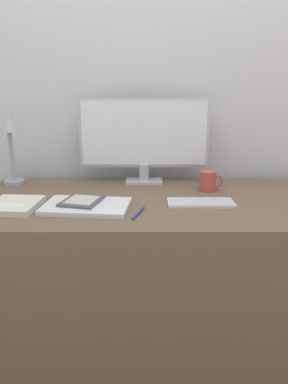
{
  "coord_description": "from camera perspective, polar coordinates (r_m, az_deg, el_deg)",
  "views": [
    {
      "loc": [
        -0.07,
        -1.37,
        1.22
      ],
      "look_at": [
        -0.07,
        0.05,
        0.81
      ],
      "focal_mm": 35.0,
      "sensor_mm": 36.0,
      "label": 1
    }
  ],
  "objects": [
    {
      "name": "desk_lamp",
      "position": [
        1.89,
        -19.86,
        7.79
      ],
      "size": [
        0.1,
        0.1,
        0.33
      ],
      "color": "#999EA8",
      "rests_on": "desk"
    },
    {
      "name": "wall_back",
      "position": [
        1.94,
        2.06,
        15.5
      ],
      "size": [
        3.6,
        0.05,
        2.4
      ],
      "color": "silver",
      "rests_on": "ground_plane"
    },
    {
      "name": "pen",
      "position": [
        1.4,
        -0.97,
        -3.23
      ],
      "size": [
        0.05,
        0.14,
        0.01
      ],
      "color": "navy",
      "rests_on": "desk"
    },
    {
      "name": "desk",
      "position": [
        1.73,
        2.31,
        -13.13
      ],
      "size": [
        1.58,
        0.72,
        0.75
      ],
      "color": "brown",
      "rests_on": "ground_plane"
    },
    {
      "name": "keyboard",
      "position": [
        1.53,
        8.54,
        -1.61
      ],
      "size": [
        0.27,
        0.12,
        0.01
      ],
      "color": "silver",
      "rests_on": "desk"
    },
    {
      "name": "ground_plane",
      "position": [
        1.83,
        2.36,
        -25.64
      ],
      "size": [
        10.0,
        10.0,
        0.0
      ],
      "primitive_type": "plane",
      "color": "gray"
    },
    {
      "name": "coffee_mug",
      "position": [
        1.73,
        9.69,
        1.67
      ],
      "size": [
        0.11,
        0.07,
        0.09
      ],
      "color": "#B7473D",
      "rests_on": "desk"
    },
    {
      "name": "ereader",
      "position": [
        1.5,
        -9.56,
        -1.33
      ],
      "size": [
        0.18,
        0.2,
        0.01
      ],
      "color": "#4C4C51",
      "rests_on": "laptop"
    },
    {
      "name": "notebook",
      "position": [
        1.55,
        -19.28,
        -1.95
      ],
      "size": [
        0.2,
        0.23,
        0.03
      ],
      "color": "silver",
      "rests_on": "desk"
    },
    {
      "name": "monitor",
      "position": [
        1.82,
        -0.08,
        8.36
      ],
      "size": [
        0.62,
        0.11,
        0.41
      ],
      "color": "#B7B7BC",
      "rests_on": "desk"
    },
    {
      "name": "laptop",
      "position": [
        1.48,
        -8.86,
        -2.18
      ],
      "size": [
        0.35,
        0.25,
        0.02
      ],
      "color": "silver",
      "rests_on": "desk"
    }
  ]
}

